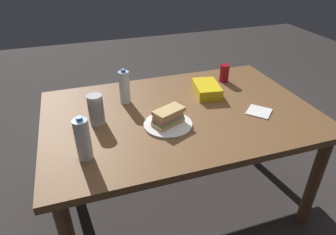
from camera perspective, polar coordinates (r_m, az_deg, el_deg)
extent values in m
plane|color=#383330|center=(2.21, 1.93, -15.21)|extent=(8.00, 8.00, 0.00)
cube|color=brown|center=(1.77, 2.33, 0.69)|extent=(1.58, 1.04, 0.04)
cylinder|color=brown|center=(2.03, 26.29, -11.05)|extent=(0.07, 0.07, 0.68)
cylinder|color=brown|center=(2.25, -19.22, -4.75)|extent=(0.07, 0.07, 0.68)
cylinder|color=brown|center=(2.57, 13.66, 1.00)|extent=(0.07, 0.07, 0.68)
cylinder|color=white|center=(1.62, 0.00, -1.33)|extent=(0.27, 0.27, 0.01)
cube|color=#DBB26B|center=(1.61, 0.00, -0.79)|extent=(0.19, 0.15, 0.02)
cube|color=#599E3F|center=(1.60, 0.00, -0.31)|extent=(0.18, 0.15, 0.01)
cube|color=#C6727A|center=(1.59, 0.00, 0.12)|extent=(0.18, 0.14, 0.02)
cube|color=yellow|center=(1.59, 0.00, 0.52)|extent=(0.17, 0.13, 0.01)
cube|color=#DBB26B|center=(1.59, 0.17, 1.22)|extent=(0.19, 0.15, 0.02)
cylinder|color=maroon|center=(2.15, 10.79, 8.38)|extent=(0.07, 0.07, 0.12)
cube|color=yellow|center=(1.95, 7.46, 5.46)|extent=(0.19, 0.25, 0.07)
cylinder|color=silver|center=(1.38, -16.04, -4.18)|extent=(0.07, 0.07, 0.21)
cylinder|color=blue|center=(1.32, -16.74, -0.23)|extent=(0.03, 0.03, 0.02)
cylinder|color=silver|center=(1.67, -13.54, 0.50)|extent=(0.08, 0.08, 0.09)
cylinder|color=silver|center=(1.66, -13.62, 1.03)|extent=(0.08, 0.08, 0.09)
cylinder|color=silver|center=(1.65, -13.69, 1.57)|extent=(0.08, 0.08, 0.09)
cylinder|color=silver|center=(1.64, -13.77, 2.11)|extent=(0.08, 0.08, 0.09)
cylinder|color=silver|center=(1.64, -13.85, 2.66)|extent=(0.08, 0.08, 0.09)
cylinder|color=silver|center=(1.83, -8.38, 5.75)|extent=(0.06, 0.06, 0.20)
cylinder|color=blue|center=(1.78, -8.65, 8.92)|extent=(0.03, 0.03, 0.02)
cube|color=white|center=(1.82, 17.14, 1.09)|extent=(0.18, 0.18, 0.01)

